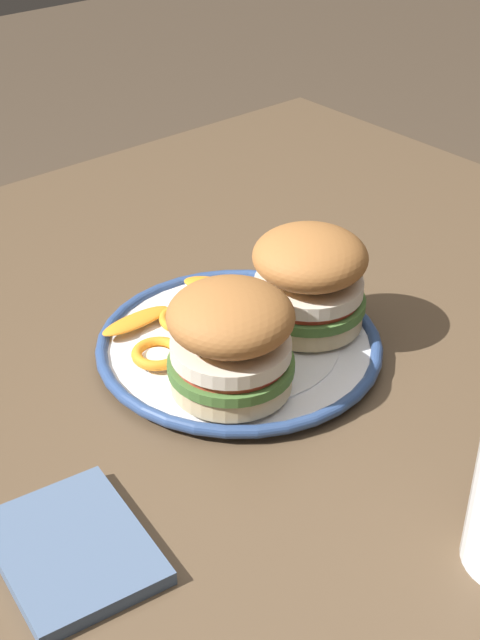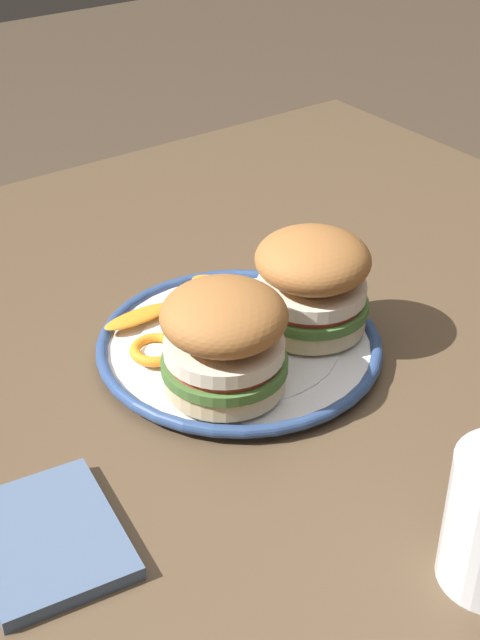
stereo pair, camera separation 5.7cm
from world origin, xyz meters
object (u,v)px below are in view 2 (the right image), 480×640
(sandwich_half_left, at_px, (312,281))
(dinner_plate, at_px, (240,346))
(sandwich_half_right, at_px, (224,338))
(dining_table, at_px, (215,438))

(sandwich_half_left, bearing_deg, dinner_plate, -15.04)
(dinner_plate, xyz_separation_m, sandwich_half_right, (0.05, 0.05, 0.06))
(sandwich_half_left, height_order, sandwich_half_right, same)
(dining_table, distance_m, dinner_plate, 0.11)
(dining_table, height_order, sandwich_half_left, sandwich_half_left)
(dinner_plate, bearing_deg, sandwich_half_left, 164.96)
(sandwich_half_left, xyz_separation_m, sandwich_half_right, (0.13, 0.03, 0.00))
(dinner_plate, bearing_deg, sandwich_half_right, 43.53)
(sandwich_half_left, distance_m, sandwich_half_right, 0.13)
(dining_table, relative_size, dinner_plate, 4.26)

